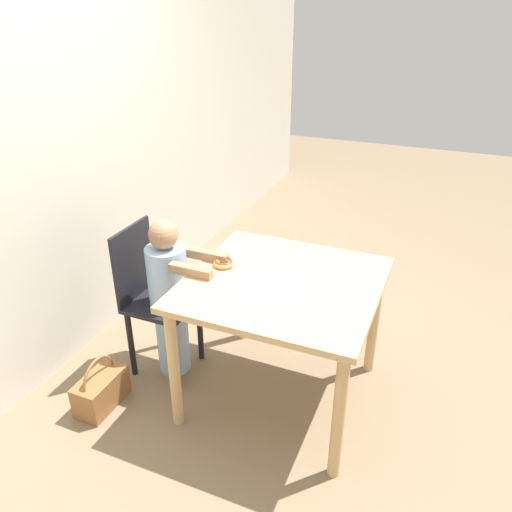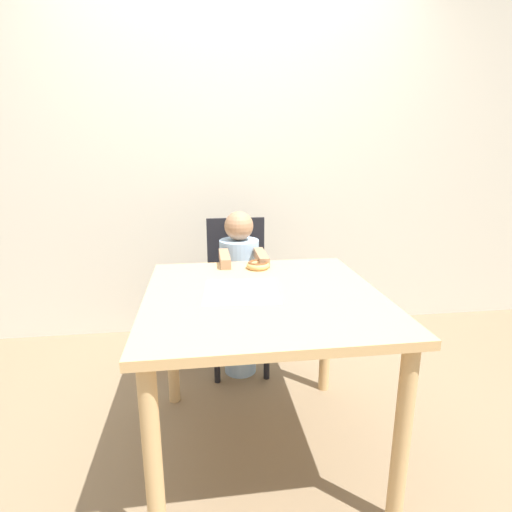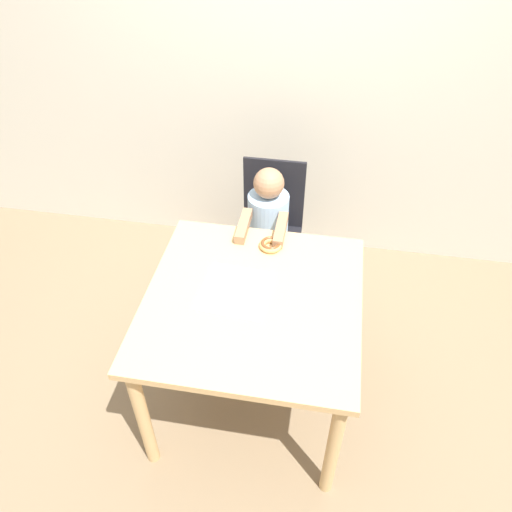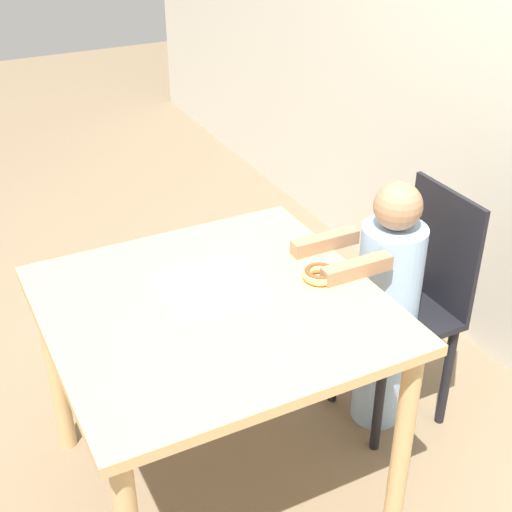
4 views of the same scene
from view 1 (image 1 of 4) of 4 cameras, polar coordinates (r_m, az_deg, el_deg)
ground_plane at (r=3.04m, az=2.74°, el=-15.37°), size 12.00×12.00×0.00m
wall_back at (r=3.10m, az=-21.74°, el=10.21°), size 8.00×0.05×2.50m
dining_table at (r=2.65m, az=3.05°, el=-4.88°), size 0.96×0.99×0.76m
chair at (r=3.03m, az=-11.58°, el=-4.81°), size 0.36×0.37×0.92m
child_figure at (r=2.96m, az=-9.80°, el=-4.76°), size 0.24×0.45×1.00m
donut at (r=2.72m, az=-3.71°, el=-0.78°), size 0.11×0.11×0.04m
napkin at (r=2.53m, az=1.77°, el=-3.60°), size 0.33×0.33×0.00m
handbag at (r=3.03m, az=-17.29°, el=-14.38°), size 0.32×0.17×0.32m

